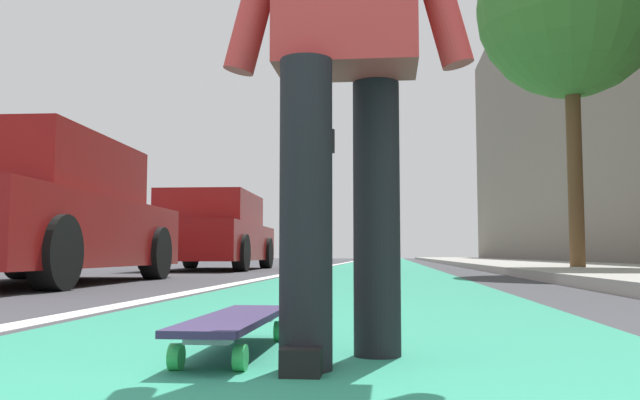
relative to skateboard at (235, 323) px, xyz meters
The scene contains 11 objects.
ground_plane 8.75m from the skateboard, ahead, with size 80.00×80.00×0.00m, color #38383D.
bike_lane_paint 22.75m from the skateboard, ahead, with size 56.00×2.33×0.00m, color #288466.
lane_stripe_white 18.78m from the skateboard, ahead, with size 52.00×0.16×0.01m, color silver.
sidewalk_curb 17.16m from the skateboard, 12.55° to the right, with size 52.00×3.20×0.11m, color #9E9B93.
building_facade 22.56m from the skateboard, 17.59° to the right, with size 40.00×1.20×12.05m, color slate.
skateboard is the anchor object (origin of this frame).
skater_person 0.92m from the skateboard, 113.34° to the right, with size 0.46×0.72×1.64m.
parked_car_near 5.51m from the skateboard, 35.01° to the left, with size 4.31×2.00×1.47m.
parked_car_mid 11.27m from the skateboard, 15.37° to the left, with size 4.56×1.97×1.49m.
traffic_light 20.65m from the skateboard, ahead, with size 0.33×0.28×4.53m.
street_tree_mid 10.10m from the skateboard, 21.12° to the right, with size 2.90×2.90×5.66m.
Camera 1 is at (-0.77, -0.26, 0.30)m, focal length 37.64 mm.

